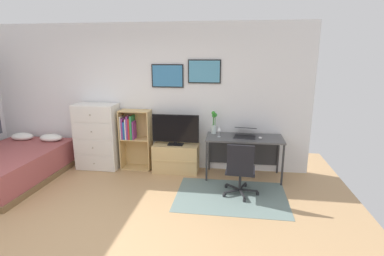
{
  "coord_description": "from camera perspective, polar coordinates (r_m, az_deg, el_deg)",
  "views": [
    {
      "loc": [
        1.67,
        -2.95,
        2.14
      ],
      "look_at": [
        1.04,
        1.5,
        1.02
      ],
      "focal_mm": 27.62,
      "sensor_mm": 36.0,
      "label": 1
    }
  ],
  "objects": [
    {
      "name": "wine_glass",
      "position": [
        5.15,
        5.27,
        -0.25
      ],
      "size": [
        0.07,
        0.07,
        0.18
      ],
      "color": "silver",
      "rests_on": "desk"
    },
    {
      "name": "television",
      "position": [
        5.37,
        -3.23,
        -0.36
      ],
      "size": [
        0.86,
        0.16,
        0.57
      ],
      "color": "black",
      "rests_on": "tv_stand"
    },
    {
      "name": "dresser",
      "position": [
        5.9,
        -17.79,
        -1.57
      ],
      "size": [
        0.79,
        0.46,
        1.25
      ],
      "color": "white",
      "rests_on": "ground_plane"
    },
    {
      "name": "area_rug",
      "position": [
        4.74,
        7.53,
        -12.91
      ],
      "size": [
        1.7,
        1.2,
        0.01
      ],
      "primitive_type": "cube",
      "color": "slate",
      "rests_on": "ground_plane"
    },
    {
      "name": "bed",
      "position": [
        6.02,
        -31.63,
        -6.3
      ],
      "size": [
        1.4,
        2.05,
        0.65
      ],
      "rotation": [
        0.0,
        0.0,
        -0.01
      ],
      "color": "brown",
      "rests_on": "ground_plane"
    },
    {
      "name": "computer_mouse",
      "position": [
        5.17,
        13.03,
        -1.86
      ],
      "size": [
        0.06,
        0.1,
        0.03
      ],
      "primitive_type": "ellipsoid",
      "color": "silver",
      "rests_on": "desk"
    },
    {
      "name": "bamboo_vase",
      "position": [
        5.34,
        4.26,
        1.0
      ],
      "size": [
        0.1,
        0.1,
        0.42
      ],
      "color": "silver",
      "rests_on": "desk"
    },
    {
      "name": "ground_plane",
      "position": [
        4.01,
        -19.11,
        -19.11
      ],
      "size": [
        7.2,
        7.2,
        0.0
      ],
      "primitive_type": "plane",
      "color": "tan"
    },
    {
      "name": "office_chair",
      "position": [
        4.58,
        9.31,
        -7.71
      ],
      "size": [
        0.57,
        0.58,
        0.86
      ],
      "rotation": [
        0.0,
        0.0,
        -0.06
      ],
      "color": "#232326",
      "rests_on": "ground_plane"
    },
    {
      "name": "bookshelf",
      "position": [
        5.69,
        -11.28,
        -1.33
      ],
      "size": [
        0.57,
        0.3,
        1.14
      ],
      "color": "tan",
      "rests_on": "ground_plane"
    },
    {
      "name": "laptop",
      "position": [
        5.26,
        10.25,
        -0.9
      ],
      "size": [
        0.43,
        0.45,
        0.17
      ],
      "rotation": [
        0.0,
        0.0,
        -0.13
      ],
      "color": "#333338",
      "rests_on": "desk"
    },
    {
      "name": "wall_back_with_posters",
      "position": [
        5.68,
        -9.06,
        5.92
      ],
      "size": [
        6.12,
        0.09,
        2.7
      ],
      "color": "white",
      "rests_on": "ground_plane"
    },
    {
      "name": "tv_stand",
      "position": [
        5.55,
        -3.1,
        -5.77
      ],
      "size": [
        0.83,
        0.41,
        0.53
      ],
      "color": "tan",
      "rests_on": "ground_plane"
    },
    {
      "name": "desk",
      "position": [
        5.33,
        10.01,
        -2.91
      ],
      "size": [
        1.32,
        0.59,
        0.74
      ],
      "color": "#4C4C4F",
      "rests_on": "ground_plane"
    }
  ]
}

